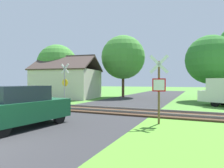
% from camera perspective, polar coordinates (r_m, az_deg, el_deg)
% --- Properties ---
extents(road_asphalt, '(7.30, 80.00, 0.01)m').
position_cam_1_polar(road_asphalt, '(8.52, -24.24, -12.60)').
color(road_asphalt, '#2D2D30').
rests_on(road_asphalt, ground).
extents(rail_track, '(60.00, 2.60, 0.22)m').
position_cam_1_polar(rail_track, '(13.61, -3.64, -7.38)').
color(rail_track, '#422D1E').
rests_on(rail_track, ground).
extents(stop_sign_near, '(0.86, 0.22, 3.19)m').
position_cam_1_polar(stop_sign_near, '(9.43, 13.26, -0.43)').
color(stop_sign_near, brown).
rests_on(stop_sign_near, ground).
extents(crossing_sign_far, '(0.88, 0.17, 3.53)m').
position_cam_1_polar(crossing_sign_far, '(17.63, -13.36, 0.73)').
color(crossing_sign_far, '#9E9EA5').
rests_on(crossing_sign_far, ground).
extents(house, '(8.02, 7.27, 5.20)m').
position_cam_1_polar(house, '(25.01, -12.63, 0.35)').
color(house, beige).
rests_on(house, ground).
extents(tree_center, '(5.61, 5.61, 7.94)m').
position_cam_1_polar(tree_center, '(26.03, 3.18, 7.59)').
color(tree_center, '#513823').
rests_on(tree_center, ground).
extents(tree_left, '(5.21, 5.21, 6.84)m').
position_cam_1_polar(tree_left, '(27.24, -15.33, 5.35)').
color(tree_left, '#513823').
rests_on(tree_left, ground).
extents(tree_right, '(5.01, 5.01, 6.76)m').
position_cam_1_polar(tree_right, '(23.02, 26.31, 6.24)').
color(tree_right, '#513823').
rests_on(tree_right, ground).
extents(parked_car, '(2.09, 4.16, 1.78)m').
position_cam_1_polar(parked_car, '(9.25, -24.16, -5.96)').
color(parked_car, '#144C2D').
rests_on(parked_car, ground).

